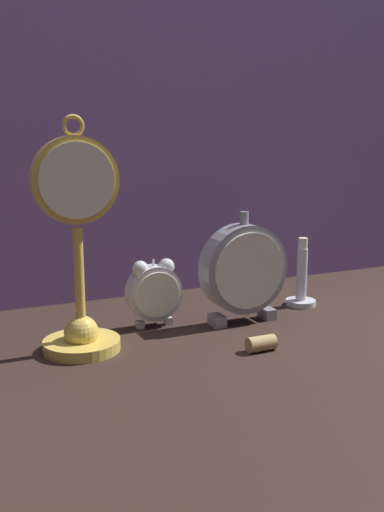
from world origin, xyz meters
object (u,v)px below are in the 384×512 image
(pocket_watch_on_stand, at_px, (79,264))
(wine_cork, at_px, (261,343))
(mantel_clock_silver, at_px, (244,270))
(brass_candlestick, at_px, (301,284))
(alarm_clock_twin_bell, at_px, (154,290))

(pocket_watch_on_stand, relative_size, wine_cork, 7.80)
(mantel_clock_silver, height_order, brass_candlestick, mantel_clock_silver)
(pocket_watch_on_stand, distance_m, alarm_clock_twin_bell, 0.16)
(alarm_clock_twin_bell, distance_m, mantel_clock_silver, 0.15)
(alarm_clock_twin_bell, xyz_separation_m, mantel_clock_silver, (0.14, -0.04, 0.03))
(alarm_clock_twin_bell, distance_m, brass_candlestick, 0.29)
(alarm_clock_twin_bell, bearing_deg, mantel_clock_silver, -16.33)
(pocket_watch_on_stand, bearing_deg, brass_candlestick, 8.04)
(pocket_watch_on_stand, height_order, alarm_clock_twin_bell, pocket_watch_on_stand)
(pocket_watch_on_stand, xyz_separation_m, alarm_clock_twin_bell, (0.13, 0.06, -0.06))
(pocket_watch_on_stand, bearing_deg, alarm_clock_twin_bell, 23.31)
(pocket_watch_on_stand, height_order, wine_cork, pocket_watch_on_stand)
(alarm_clock_twin_bell, bearing_deg, wine_cork, -59.49)
(alarm_clock_twin_bell, height_order, mantel_clock_silver, mantel_clock_silver)
(pocket_watch_on_stand, bearing_deg, mantel_clock_silver, 3.37)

